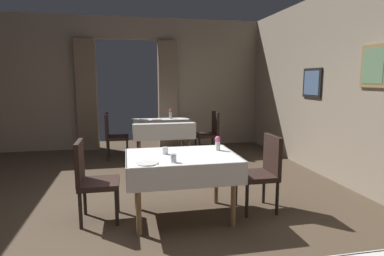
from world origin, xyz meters
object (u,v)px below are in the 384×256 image
object	(u,v)px
dining_table_far	(162,126)
plate_mid_c	(147,163)
dining_table_mid	(182,163)
plate_far_b	(157,120)
plate_far_c	(144,119)
flower_vase_mid	(218,143)
glass_mid_b	(165,151)
flower_vase_far	(171,113)
glass_mid_d	(173,158)
chair_mid_right	(263,169)
chair_far_right	(210,131)
chair_mid_left	(91,177)
chair_far_left	(113,134)

from	to	relation	value
dining_table_far	plate_mid_c	xyz separation A→B (m)	(-0.53, -3.37, 0.11)
dining_table_mid	dining_table_far	distance (m)	3.06
plate_far_b	plate_far_c	xyz separation A→B (m)	(-0.27, 0.17, 0.00)
flower_vase_mid	glass_mid_b	size ratio (longest dim) A/B	2.12
glass_mid_b	dining_table_far	bearing A→B (deg)	84.39
flower_vase_mid	glass_mid_b	world-z (taller)	flower_vase_mid
dining_table_mid	dining_table_far	bearing A→B (deg)	87.84
flower_vase_far	dining_table_mid	bearing A→B (deg)	-95.68
dining_table_far	plate_far_b	size ratio (longest dim) A/B	5.69
glass_mid_b	plate_far_c	bearing A→B (deg)	91.33
glass_mid_b	flower_vase_far	size ratio (longest dim) A/B	0.39
glass_mid_d	dining_table_far	bearing A→B (deg)	85.68
chair_mid_right	chair_far_right	world-z (taller)	same
flower_vase_far	plate_mid_c	bearing A→B (deg)	-101.47
plate_mid_c	chair_mid_right	bearing A→B (deg)	13.28
flower_vase_far	plate_far_c	world-z (taller)	flower_vase_far
flower_vase_mid	flower_vase_far	world-z (taller)	flower_vase_far
flower_vase_mid	chair_far_right	bearing A→B (deg)	77.03
chair_mid_left	flower_vase_far	xyz separation A→B (m)	(1.35, 3.28, 0.35)
glass_mid_b	dining_table_mid	bearing A→B (deg)	-20.46
chair_mid_left	glass_mid_d	distance (m)	1.01
chair_mid_right	plate_mid_c	xyz separation A→B (m)	(-1.43, -0.34, 0.24)
chair_far_left	plate_mid_c	size ratio (longest dim) A/B	3.91
chair_mid_right	glass_mid_d	distance (m)	1.23
chair_mid_left	glass_mid_b	bearing A→B (deg)	-3.31
flower_vase_mid	glass_mid_d	bearing A→B (deg)	-143.20
flower_vase_far	plate_far_b	bearing A→B (deg)	-141.23
dining_table_mid	plate_mid_c	bearing A→B (deg)	-143.36
flower_vase_mid	glass_mid_d	world-z (taller)	flower_vase_mid
glass_mid_b	plate_mid_c	size ratio (longest dim) A/B	0.35
chair_far_left	plate_far_b	bearing A→B (deg)	6.58
dining_table_mid	glass_mid_b	size ratio (longest dim) A/B	15.20
glass_mid_b	flower_vase_far	world-z (taller)	flower_vase_far
plate_mid_c	glass_mid_d	world-z (taller)	glass_mid_d
flower_vase_mid	plate_far_c	distance (m)	3.25
dining_table_mid	chair_far_right	xyz separation A→B (m)	(1.11, 2.95, -0.14)
dining_table_mid	plate_mid_c	xyz separation A→B (m)	(-0.41, -0.31, 0.10)
flower_vase_mid	glass_mid_b	distance (m)	0.65
dining_table_mid	chair_far_left	world-z (taller)	chair_far_left
chair_mid_left	glass_mid_d	size ratio (longest dim) A/B	10.30
plate_far_b	plate_far_c	world-z (taller)	same
chair_far_right	plate_far_b	world-z (taller)	chair_far_right
chair_mid_left	flower_vase_mid	size ratio (longest dim) A/B	5.30
flower_vase_mid	chair_mid_right	bearing A→B (deg)	-11.77
dining_table_far	flower_vase_far	xyz separation A→B (m)	(0.22, 0.33, 0.22)
chair_mid_right	glass_mid_b	xyz separation A→B (m)	(-1.19, 0.04, 0.28)
dining_table_far	chair_mid_left	bearing A→B (deg)	-110.94
flower_vase_mid	plate_mid_c	bearing A→B (deg)	-152.94
chair_mid_right	glass_mid_b	size ratio (longest dim) A/B	11.26
plate_far_c	chair_far_right	bearing A→B (deg)	-14.52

